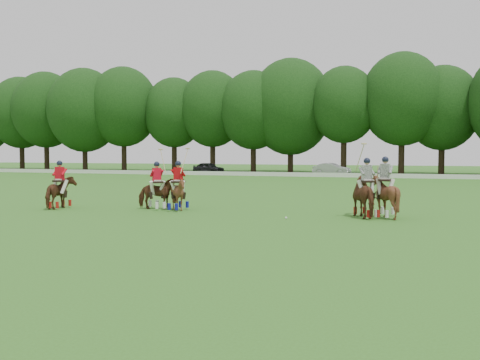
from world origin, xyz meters
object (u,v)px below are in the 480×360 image
(car_left, at_px, (209,168))
(polo_red_a, at_px, (60,192))
(polo_red_b, at_px, (157,193))
(polo_ball, at_px, (286,218))
(polo_stripe_b, at_px, (385,195))
(polo_stripe_a, at_px, (367,196))
(car_mid, at_px, (332,169))
(polo_red_c, at_px, (178,193))

(car_left, bearing_deg, polo_red_a, -152.82)
(polo_red_b, relative_size, polo_ball, 29.86)
(polo_red_a, distance_m, polo_stripe_b, 14.29)
(polo_stripe_a, bearing_deg, car_mid, 101.32)
(car_left, distance_m, polo_red_c, 40.84)
(car_left, height_order, polo_ball, car_left)
(car_left, xyz_separation_m, polo_red_b, (13.20, -38.08, 0.07))
(car_left, xyz_separation_m, polo_red_c, (14.34, -38.23, 0.10))
(polo_red_b, xyz_separation_m, polo_red_c, (1.14, -0.16, 0.02))
(car_left, bearing_deg, polo_red_b, -146.47)
(polo_stripe_b, bearing_deg, polo_stripe_a, -165.13)
(polo_red_c, height_order, polo_ball, polo_red_c)
(car_mid, distance_m, polo_stripe_a, 38.85)
(polo_red_b, distance_m, polo_ball, 6.60)
(car_mid, distance_m, polo_ball, 39.91)
(car_mid, distance_m, polo_red_c, 38.24)
(polo_red_b, xyz_separation_m, polo_stripe_a, (9.24, -0.02, 0.10))
(polo_red_a, distance_m, polo_red_b, 4.47)
(polo_red_b, distance_m, polo_stripe_b, 9.92)
(polo_stripe_a, height_order, polo_ball, polo_stripe_a)
(car_mid, xyz_separation_m, polo_stripe_a, (7.63, -38.10, 0.17))
(polo_stripe_b, bearing_deg, polo_red_c, -177.94)
(polo_stripe_a, bearing_deg, polo_red_c, -179.04)
(polo_stripe_a, bearing_deg, polo_red_a, -175.02)
(car_mid, relative_size, polo_stripe_a, 1.43)
(polo_ball, bearing_deg, car_mid, 96.85)
(car_left, bearing_deg, polo_stripe_a, -135.09)
(car_left, height_order, polo_red_b, polo_red_b)
(polo_stripe_a, bearing_deg, car_left, 120.50)
(polo_red_b, bearing_deg, polo_red_c, -7.89)
(polo_red_b, distance_m, polo_stripe_a, 9.24)
(polo_red_c, distance_m, polo_stripe_a, 8.10)
(car_mid, distance_m, polo_red_a, 39.72)
(car_mid, height_order, polo_stripe_b, polo_stripe_b)
(polo_red_c, relative_size, polo_ball, 30.28)
(polo_red_c, distance_m, polo_stripe_b, 8.79)
(polo_stripe_a, distance_m, polo_stripe_b, 0.71)
(polo_ball, bearing_deg, polo_red_a, 178.14)
(polo_red_a, relative_size, polo_red_c, 0.80)
(polo_red_c, height_order, polo_stripe_a, polo_stripe_a)
(polo_red_b, bearing_deg, polo_ball, -13.66)
(car_left, bearing_deg, polo_red_c, -145.03)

